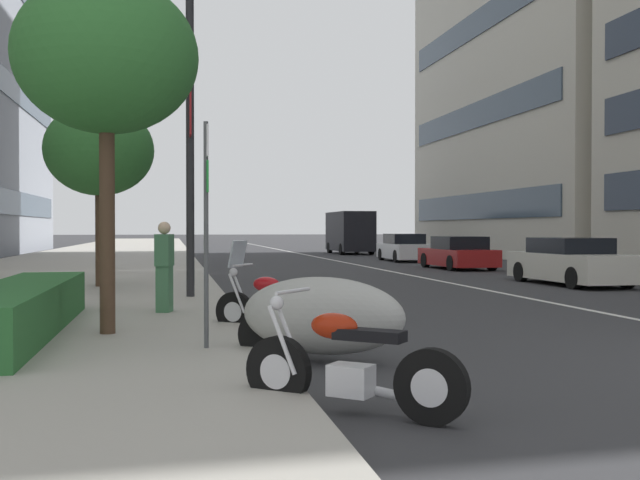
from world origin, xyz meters
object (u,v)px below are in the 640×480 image
Objects in this scene: street_tree_by_lamp_post at (99,150)px; street_lamp_with_banners at (204,94)px; parking_sign_by_curb at (207,207)px; pedestrian_on_plaza at (164,267)px; street_tree_near_plaza_corner at (106,58)px; motorcycle_second_in_row at (320,316)px; motorcycle_far_end_row at (274,306)px; delivery_van_ahead at (350,232)px; car_following_behind at (571,263)px; car_approaching_light at (458,254)px; car_mid_block_traffic at (404,248)px; motorcycle_by_sign_pole at (349,368)px.

street_lamp_with_banners is at bearing -143.33° from street_tree_by_lamp_post.
parking_sign_by_curb is 1.75× the size of pedestrian_on_plaza.
parking_sign_by_curb is 0.56× the size of street_tree_near_plaza_corner.
motorcycle_far_end_row is at bearing -51.26° from motorcycle_second_in_row.
delivery_van_ahead is at bearing -70.03° from motorcycle_second_in_row.
street_tree_near_plaza_corner is at bearing 125.04° from car_following_behind.
motorcycle_second_in_row is 4.94m from street_tree_near_plaza_corner.
car_approaching_light is 7.50m from car_mid_block_traffic.
car_following_behind is at bearing -72.72° from street_lamp_with_banners.
street_lamp_with_banners is at bearing -48.27° from motorcycle_second_in_row.
street_tree_near_plaza_corner is at bearing -3.77° from motorcycle_second_in_row.
delivery_van_ahead is at bearing 1.96° from car_mid_block_traffic.
car_mid_block_traffic is (24.98, -10.06, 0.21)m from motorcycle_far_end_row.
car_following_behind is at bearing -53.76° from street_tree_near_plaza_corner.
parking_sign_by_curb reaches higher than pedestrian_on_plaza.
street_tree_by_lamp_post is (11.37, 3.66, 3.14)m from motorcycle_second_in_row.
street_tree_by_lamp_post reaches higher than parking_sign_by_curb.
delivery_van_ahead is at bearing -16.07° from parking_sign_by_curb.
street_tree_near_plaza_corner is at bearing 161.48° from delivery_van_ahead.
motorcycle_far_end_row is at bearing 144.10° from pedestrian_on_plaza.
street_tree_by_lamp_post reaches higher than motorcycle_by_sign_pole.
street_lamp_with_banners is (-31.08, 10.79, 3.21)m from delivery_van_ahead.
car_approaching_light is at bearing -179.05° from car_mid_block_traffic.
pedestrian_on_plaza is (4.33, 0.56, -0.97)m from parking_sign_by_curb.
delivery_van_ahead is 1.94× the size of parking_sign_by_curb.
street_tree_by_lamp_post is at bearing 5.75° from street_tree_near_plaza_corner.
pedestrian_on_plaza reaches higher than car_mid_block_traffic.
motorcycle_by_sign_pole is 0.79× the size of motorcycle_second_in_row.
motorcycle_by_sign_pole is 31.90m from car_mid_block_traffic.
motorcycle_by_sign_pole is 1.07× the size of pedestrian_on_plaza.
motorcycle_far_end_row is 26.93m from car_mid_block_traffic.
car_approaching_light is at bearing -1.04° from car_following_behind.
street_tree_by_lamp_post reaches higher than delivery_van_ahead.
street_lamp_with_banners is at bearing -2.30° from parking_sign_by_curb.
motorcycle_by_sign_pole is at bearing -152.40° from street_tree_near_plaza_corner.
car_approaching_light is 0.57× the size of street_lamp_with_banners.
car_following_behind is 13.81m from street_tree_by_lamp_post.
car_mid_block_traffic is 11.37m from delivery_van_ahead.
motorcycle_far_end_row is at bearing -158.45° from street_tree_by_lamp_post.
street_lamp_with_banners is (-19.75, 10.92, 4.02)m from car_mid_block_traffic.
street_lamp_with_banners reaches higher than car_approaching_light.
car_following_behind is 8.86m from car_approaching_light.
car_approaching_light is (17.48, -10.01, 0.18)m from motorcycle_far_end_row.
car_approaching_light is at bearing -34.72° from street_tree_near_plaza_corner.
motorcycle_by_sign_pole reaches higher than motorcycle_second_in_row.
car_mid_block_traffic is (30.26, -10.10, 0.23)m from motorcycle_by_sign_pole.
motorcycle_by_sign_pole is 5.28m from motorcycle_far_end_row.
street_tree_near_plaza_corner is at bearing 89.35° from pedestrian_on_plaza.
car_following_behind is at bearing -86.47° from motorcycle_by_sign_pole.
street_tree_by_lamp_post is (8.69, 3.43, 3.28)m from motorcycle_far_end_row.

